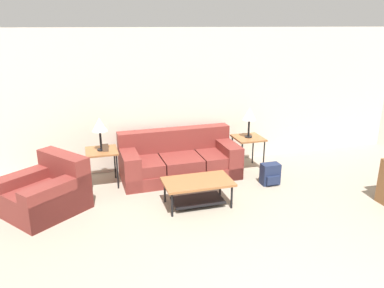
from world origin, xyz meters
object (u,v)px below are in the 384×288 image
(armchair, at_px, (46,193))
(backpack, at_px, (270,174))
(couch, at_px, (179,161))
(side_table_right, at_px, (248,140))
(coffee_table, at_px, (198,187))
(table_lamp_left, at_px, (99,126))
(table_lamp_right, at_px, (249,115))
(side_table_left, at_px, (102,154))

(armchair, xyz_separation_m, backpack, (3.63, -0.07, -0.10))
(couch, height_order, side_table_right, couch)
(couch, distance_m, coffee_table, 1.20)
(side_table_right, xyz_separation_m, table_lamp_left, (-2.70, 0.00, 0.49))
(side_table_right, xyz_separation_m, table_lamp_right, (0.00, 0.00, 0.49))
(coffee_table, height_order, table_lamp_left, table_lamp_left)
(couch, xyz_separation_m, side_table_left, (-1.35, -0.00, 0.27))
(table_lamp_left, bearing_deg, armchair, -139.93)
(table_lamp_right, relative_size, backpack, 1.50)
(couch, relative_size, side_table_left, 3.37)
(side_table_left, height_order, backpack, side_table_left)
(couch, height_order, armchair, couch)
(armchair, distance_m, table_lamp_left, 1.37)
(couch, height_order, coffee_table, couch)
(armchair, distance_m, backpack, 3.63)
(side_table_right, height_order, table_lamp_left, table_lamp_left)
(side_table_left, bearing_deg, side_table_right, 0.00)
(couch, relative_size, side_table_right, 3.37)
(table_lamp_left, distance_m, backpack, 3.01)
(coffee_table, height_order, side_table_left, side_table_left)
(couch, bearing_deg, side_table_right, -0.12)
(armchair, height_order, side_table_right, armchair)
(side_table_left, bearing_deg, armchair, -139.93)
(armchair, height_order, table_lamp_right, table_lamp_right)
(side_table_left, xyz_separation_m, table_lamp_right, (2.70, 0.00, 0.49))
(coffee_table, distance_m, table_lamp_left, 1.94)
(side_table_right, xyz_separation_m, backpack, (0.07, -0.80, -0.38))
(armchair, distance_m, table_lamp_right, 3.71)
(table_lamp_right, bearing_deg, side_table_right, 0.00)
(coffee_table, xyz_separation_m, table_lamp_left, (-1.33, 1.20, 0.76))
(side_table_right, bearing_deg, table_lamp_left, 180.00)
(table_lamp_left, bearing_deg, side_table_right, 0.00)
(backpack, bearing_deg, table_lamp_left, 163.90)
(side_table_left, bearing_deg, table_lamp_right, 0.00)
(armchair, xyz_separation_m, side_table_right, (3.56, 0.72, 0.28))
(side_table_left, relative_size, table_lamp_left, 1.13)
(armchair, height_order, backpack, armchair)
(side_table_right, height_order, backpack, side_table_right)
(couch, relative_size, armchair, 1.51)
(couch, xyz_separation_m, table_lamp_right, (1.35, -0.00, 0.76))
(couch, distance_m, side_table_right, 1.38)
(couch, xyz_separation_m, side_table_right, (1.35, -0.00, 0.27))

